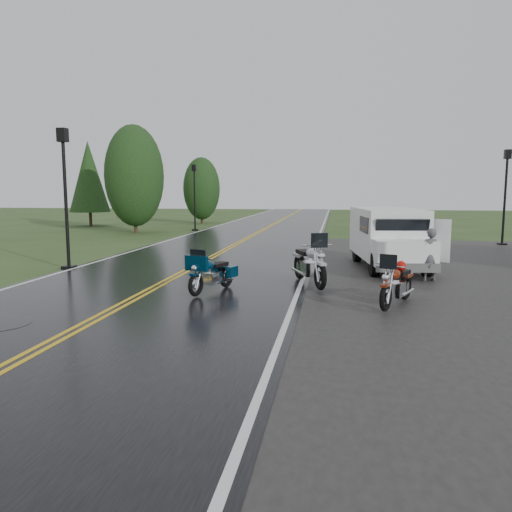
% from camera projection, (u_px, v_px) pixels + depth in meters
% --- Properties ---
extents(ground, '(120.00, 120.00, 0.00)m').
position_uv_depth(ground, '(114.00, 311.00, 10.81)').
color(ground, '#2D471E').
rests_on(ground, ground).
extents(road, '(8.00, 100.00, 0.04)m').
position_uv_depth(road, '(220.00, 253.00, 20.60)').
color(road, black).
rests_on(road, ground).
extents(motorcycle_red, '(1.47, 2.14, 1.19)m').
position_uv_depth(motorcycle_red, '(386.00, 287.00, 10.43)').
color(motorcycle_red, '#601D0B').
rests_on(motorcycle_red, ground).
extents(motorcycle_teal, '(1.29, 2.05, 1.14)m').
position_uv_depth(motorcycle_teal, '(196.00, 276.00, 11.94)').
color(motorcycle_teal, '#052439').
rests_on(motorcycle_teal, ground).
extents(motorcycle_silver, '(1.71, 2.59, 1.44)m').
position_uv_depth(motorcycle_silver, '(320.00, 265.00, 12.64)').
color(motorcycle_silver, '#AFB3B7').
rests_on(motorcycle_silver, ground).
extents(van_white, '(2.56, 5.38, 2.04)m').
position_uv_depth(van_white, '(375.00, 244.00, 14.90)').
color(van_white, white).
rests_on(van_white, ground).
extents(person_at_van, '(0.64, 0.54, 1.51)m').
position_uv_depth(person_at_van, '(430.00, 256.00, 14.16)').
color(person_at_van, '#505055').
rests_on(person_at_van, ground).
extents(lamp_post_near_left, '(0.40, 0.40, 4.64)m').
position_uv_depth(lamp_post_near_left, '(66.00, 199.00, 16.30)').
color(lamp_post_near_left, black).
rests_on(lamp_post_near_left, ground).
extents(lamp_post_far_left, '(0.37, 0.37, 4.29)m').
position_uv_depth(lamp_post_far_left, '(195.00, 198.00, 32.17)').
color(lamp_post_far_left, black).
rests_on(lamp_post_far_left, ground).
extents(lamp_post_far_right, '(0.39, 0.39, 4.55)m').
position_uv_depth(lamp_post_far_right, '(505.00, 197.00, 23.51)').
color(lamp_post_far_right, black).
rests_on(lamp_post_far_right, ground).
extents(tree_left_mid, '(3.60, 3.60, 5.62)m').
position_uv_depth(tree_left_mid, '(135.00, 187.00, 30.55)').
color(tree_left_mid, '#1E3D19').
rests_on(tree_left_mid, ground).
extents(tree_left_far, '(2.89, 2.89, 4.44)m').
position_uv_depth(tree_left_far, '(202.00, 195.00, 39.34)').
color(tree_left_far, '#1E3D19').
rests_on(tree_left_far, ground).
extents(pine_left_far, '(2.88, 2.88, 6.01)m').
position_uv_depth(pine_left_far, '(89.00, 185.00, 36.25)').
color(pine_left_far, '#1E3D19').
rests_on(pine_left_far, ground).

